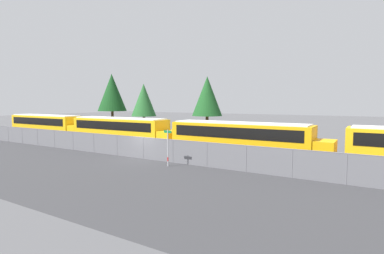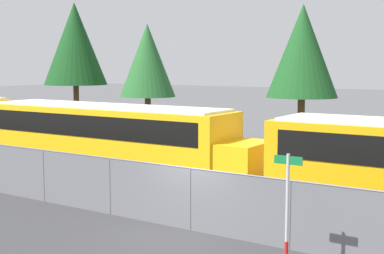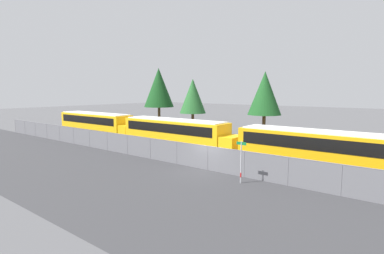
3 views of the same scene
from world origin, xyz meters
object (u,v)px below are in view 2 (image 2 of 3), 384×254
(school_bus_1, at_px, (110,134))
(tree_1, at_px, (147,61))
(street_sign, at_px, (287,209))
(tree_2, at_px, (303,51))
(tree_3, at_px, (75,44))

(school_bus_1, xyz_separation_m, tree_1, (-8.53, 13.75, 3.31))
(street_sign, bearing_deg, school_bus_1, 151.38)
(tree_2, bearing_deg, street_sign, -69.52)
(tree_1, height_order, tree_2, tree_2)
(school_bus_1, bearing_deg, tree_2, 76.51)
(school_bus_1, bearing_deg, tree_3, 138.96)
(tree_3, bearing_deg, tree_1, 2.63)
(street_sign, xyz_separation_m, tree_2, (-7.27, 19.46, 4.22))
(school_bus_1, distance_m, tree_3, 20.98)
(street_sign, xyz_separation_m, tree_3, (-25.99, 19.19, 5.05))
(tree_2, bearing_deg, tree_3, -179.17)
(tree_1, xyz_separation_m, tree_3, (-6.91, -0.32, 1.33))
(tree_2, height_order, tree_3, tree_3)
(school_bus_1, height_order, tree_2, tree_2)
(tree_3, bearing_deg, tree_2, 0.83)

